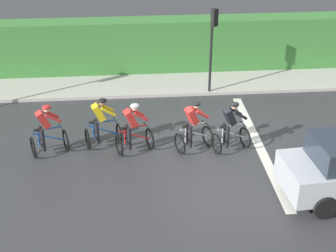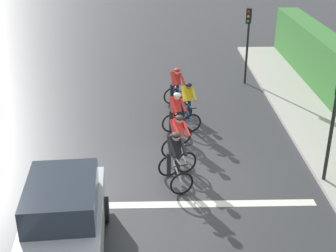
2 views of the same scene
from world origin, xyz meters
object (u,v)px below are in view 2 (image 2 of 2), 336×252
object	(u,v)px
cyclist_second	(187,105)
traffic_light_near_crossing	(336,112)
car_silver	(63,223)
cyclist_trailing	(175,160)
cyclist_lead	(176,89)
cyclist_fourth	(178,141)
traffic_light_far_junction	(248,34)
cyclist_mid	(176,116)

from	to	relation	value
cyclist_second	traffic_light_near_crossing	world-z (taller)	traffic_light_near_crossing
car_silver	cyclist_trailing	bearing A→B (deg)	48.96
cyclist_lead	cyclist_trailing	distance (m)	5.64
car_silver	traffic_light_near_crossing	distance (m)	7.51
cyclist_second	cyclist_fourth	bearing A→B (deg)	-99.23
cyclist_fourth	traffic_light_near_crossing	xyz separation A→B (m)	(4.13, -1.23, 1.43)
cyclist_second	car_silver	distance (m)	7.60
cyclist_trailing	traffic_light_far_junction	distance (m)	9.26
traffic_light_near_crossing	cyclist_fourth	bearing A→B (deg)	163.44
cyclist_lead	car_silver	distance (m)	9.02
cyclist_trailing	car_silver	xyz separation A→B (m)	(-2.55, -2.93, 0.08)
traffic_light_far_junction	traffic_light_near_crossing	bearing A→B (deg)	-84.65
cyclist_trailing	cyclist_lead	bearing A→B (deg)	87.21
cyclist_second	cyclist_mid	world-z (taller)	same
cyclist_lead	cyclist_mid	world-z (taller)	same
cyclist_fourth	car_silver	xyz separation A→B (m)	(-2.69, -4.08, 0.08)
cyclist_mid	traffic_light_near_crossing	size ratio (longest dim) A/B	0.50
cyclist_mid	car_silver	xyz separation A→B (m)	(-2.71, -5.94, 0.08)
cyclist_fourth	car_silver	size ratio (longest dim) A/B	0.39
car_silver	traffic_light_far_junction	bearing A→B (deg)	62.18
car_silver	cyclist_lead	bearing A→B (deg)	71.74
traffic_light_near_crossing	cyclist_mid	bearing A→B (deg)	143.06
traffic_light_near_crossing	traffic_light_far_junction	distance (m)	8.59
cyclist_fourth	car_silver	world-z (taller)	car_silver
traffic_light_near_crossing	traffic_light_far_junction	size ratio (longest dim) A/B	1.00
cyclist_fourth	traffic_light_far_junction	distance (m)	8.17
cyclist_fourth	car_silver	bearing A→B (deg)	-123.41
cyclist_mid	traffic_light_near_crossing	distance (m)	5.33
cyclist_trailing	traffic_light_near_crossing	size ratio (longest dim) A/B	0.50
car_silver	traffic_light_near_crossing	xyz separation A→B (m)	(6.81, 2.85, 1.35)
cyclist_second	cyclist_mid	distance (m)	1.07
cyclist_fourth	traffic_light_far_junction	world-z (taller)	traffic_light_far_junction
cyclist_mid	cyclist_trailing	bearing A→B (deg)	-93.03
cyclist_second	cyclist_trailing	world-z (taller)	same
cyclist_second	cyclist_lead	bearing A→B (deg)	101.17
traffic_light_near_crossing	traffic_light_far_junction	xyz separation A→B (m)	(-0.80, 8.55, 0.00)
traffic_light_far_junction	cyclist_second	bearing A→B (deg)	-122.58
cyclist_second	cyclist_fourth	size ratio (longest dim) A/B	1.00
cyclist_mid	cyclist_trailing	distance (m)	3.01
traffic_light_far_junction	car_silver	bearing A→B (deg)	-117.82
cyclist_fourth	cyclist_lead	bearing A→B (deg)	88.26
cyclist_mid	traffic_light_near_crossing	xyz separation A→B (m)	(4.11, -3.09, 1.43)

